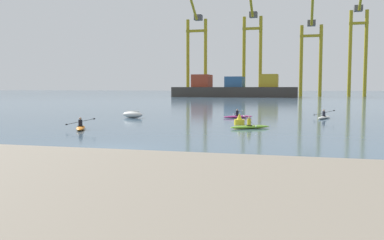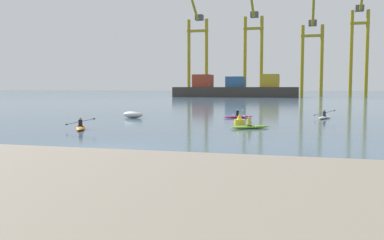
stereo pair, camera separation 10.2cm
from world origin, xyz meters
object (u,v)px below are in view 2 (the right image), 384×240
(gantry_crane_east, at_px, (360,38))
(kayak_lime, at_px, (250,126))
(gantry_crane_west_mid, at_px, (253,44))
(kayak_white, at_px, (324,117))
(kayak_orange, at_px, (81,127))
(gantry_crane_east_mid, at_px, (312,46))
(channel_buoy, at_px, (239,121))
(capsized_dinghy, at_px, (133,115))
(kayak_magenta, at_px, (238,116))
(container_barge, at_px, (236,89))
(gantry_crane_west, at_px, (197,45))

(gantry_crane_east, relative_size, kayak_lime, 13.90)
(gantry_crane_west_mid, distance_m, kayak_white, 111.07)
(kayak_white, height_order, kayak_orange, same)
(kayak_white, xyz_separation_m, kayak_orange, (-18.72, -16.38, 0.00))
(gantry_crane_east_mid, xyz_separation_m, channel_buoy, (-8.43, -117.16, -17.35))
(gantry_crane_east_mid, xyz_separation_m, kayak_orange, (-19.64, -124.41, -17.54))
(kayak_orange, xyz_separation_m, kayak_lime, (12.53, 3.97, 0.00))
(channel_buoy, relative_size, kayak_orange, 0.30)
(capsized_dinghy, distance_m, kayak_magenta, 11.18)
(gantry_crane_west_mid, bearing_deg, gantry_crane_east_mid, 0.90)
(channel_buoy, distance_m, kayak_magenta, 7.91)
(container_barge, xyz_separation_m, kayak_magenta, (15.22, -96.34, -2.46))
(capsized_dinghy, xyz_separation_m, kayak_white, (19.63, 3.99, -0.18))
(capsized_dinghy, bearing_deg, kayak_orange, -85.81)
(gantry_crane_east, bearing_deg, kayak_white, -98.63)
(capsized_dinghy, distance_m, channel_buoy, 13.16)
(gantry_crane_west, bearing_deg, kayak_magenta, -73.71)
(gantry_crane_east_mid, distance_m, capsized_dinghy, 115.21)
(gantry_crane_west, xyz_separation_m, kayak_orange, (21.43, -122.45, -18.60))
(kayak_white, relative_size, kayak_lime, 1.08)
(gantry_crane_west, height_order, kayak_magenta, gantry_crane_west)
(kayak_lime, bearing_deg, kayak_white, 63.47)
(gantry_crane_east_mid, xyz_separation_m, kayak_lime, (-7.11, -120.44, -17.54))
(gantry_crane_west_mid, height_order, kayak_white, gantry_crane_west_mid)
(gantry_crane_west_mid, relative_size, gantry_crane_east_mid, 0.96)
(gantry_crane_west_mid, height_order, gantry_crane_east_mid, gantry_crane_east_mid)
(gantry_crane_east, xyz_separation_m, kayak_white, (-16.55, -109.00, -20.00))
(container_barge, xyz_separation_m, channel_buoy, (16.48, -104.15, -2.27))
(gantry_crane_east_mid, relative_size, kayak_white, 11.44)
(container_barge, bearing_deg, gantry_crane_east_mid, 27.58)
(container_barge, relative_size, gantry_crane_east_mid, 1.07)
(channel_buoy, distance_m, kayak_lime, 3.54)
(gantry_crane_west_mid, relative_size, gantry_crane_east, 0.85)
(gantry_crane_west_mid, distance_m, channel_buoy, 118.91)
(gantry_crane_east, xyz_separation_m, channel_buoy, (-24.06, -118.13, -19.81))
(container_barge, xyz_separation_m, gantry_crane_east, (40.55, 13.98, 17.54))
(container_barge, bearing_deg, gantry_crane_west, 145.61)
(kayak_lime, bearing_deg, gantry_crane_east_mid, 86.62)
(gantry_crane_east_mid, height_order, kayak_lime, gantry_crane_east_mid)
(gantry_crane_east_mid, bearing_deg, container_barge, -152.42)
(kayak_magenta, bearing_deg, gantry_crane_west_mid, 95.71)
(channel_buoy, distance_m, kayak_white, 11.82)
(capsized_dinghy, bearing_deg, kayak_lime, -32.06)
(kayak_white, bearing_deg, kayak_orange, -138.82)
(gantry_crane_west, height_order, gantry_crane_east_mid, gantry_crane_east_mid)
(gantry_crane_west_mid, height_order, kayak_magenta, gantry_crane_west_mid)
(container_barge, distance_m, gantry_crane_east_mid, 31.90)
(channel_buoy, bearing_deg, kayak_magenta, 99.21)
(channel_buoy, bearing_deg, gantry_crane_west_mid, 95.95)
(gantry_crane_west_mid, bearing_deg, channel_buoy, -84.05)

